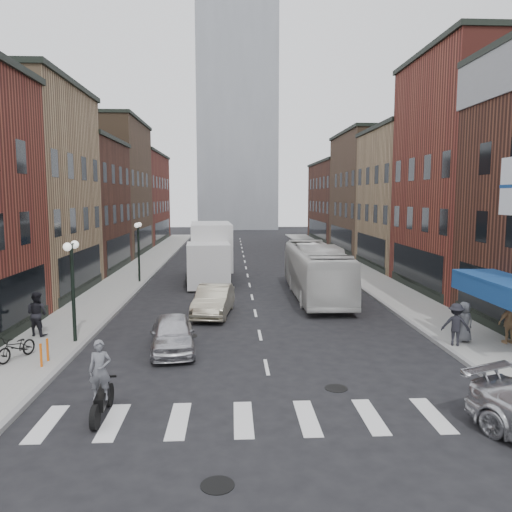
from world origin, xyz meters
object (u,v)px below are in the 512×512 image
at_px(ped_left_solo, 37,314).
at_px(ped_right_a, 456,324).
at_px(parked_bicycle, 17,347).
at_px(ped_right_b, 510,323).
at_px(streetlamp_near, 72,272).
at_px(streetlamp_far, 138,240).
at_px(motorcycle_rider, 101,382).
at_px(transit_bus, 316,271).
at_px(sedan_left_near, 172,333).
at_px(ped_right_c, 464,322).
at_px(bike_rack, 44,352).
at_px(sedan_left_far, 214,300).
at_px(box_truck, 210,253).

height_order(ped_left_solo, ped_right_a, ped_left_solo).
xyz_separation_m(parked_bicycle, ped_right_b, (18.34, 1.01, 0.39)).
height_order(streetlamp_near, streetlamp_far, same).
height_order(motorcycle_rider, transit_bus, transit_bus).
height_order(sedan_left_near, ped_right_c, ped_right_c).
distance_m(bike_rack, sedan_left_near, 4.49).
bearing_deg(motorcycle_rider, ped_right_c, 19.65).
height_order(sedan_left_far, ped_right_c, ped_right_c).
distance_m(sedan_left_near, ped_right_a, 10.85).
distance_m(streetlamp_far, ped_right_c, 21.44).
bearing_deg(motorcycle_rider, bike_rack, 120.94).
xyz_separation_m(transit_bus, sedan_left_near, (-7.18, -9.93, -0.85)).
bearing_deg(sedan_left_near, motorcycle_rider, -109.03).
height_order(sedan_left_far, parked_bicycle, sedan_left_far).
bearing_deg(ped_right_b, box_truck, -61.52).
height_order(box_truck, ped_right_a, box_truck).
bearing_deg(streetlamp_far, ped_right_b, -41.72).
xyz_separation_m(motorcycle_rider, transit_bus, (8.38, 15.64, 0.54)).
bearing_deg(parked_bicycle, ped_right_a, 24.82).
xyz_separation_m(bike_rack, sedan_left_near, (4.15, 1.70, 0.13)).
height_order(motorcycle_rider, ped_right_c, motorcycle_rider).
height_order(motorcycle_rider, ped_right_b, motorcycle_rider).
distance_m(motorcycle_rider, ped_right_a, 13.21).
xyz_separation_m(streetlamp_near, streetlamp_far, (0.00, 14.00, 0.00)).
relative_size(transit_bus, ped_left_solo, 5.99).
bearing_deg(ped_right_a, sedan_left_far, -9.23).
height_order(bike_rack, ped_right_b, ped_right_b).
height_order(ped_left_solo, ped_right_c, ped_left_solo).
xyz_separation_m(motorcycle_rider, parked_bicycle, (-4.09, 4.55, -0.40)).
distance_m(box_truck, motorcycle_rider, 21.80).
bearing_deg(bike_rack, transit_bus, 45.73).
xyz_separation_m(sedan_left_far, ped_right_a, (9.48, -5.99, 0.23)).
height_order(streetlamp_far, ped_right_b, streetlamp_far).
bearing_deg(streetlamp_near, ped_left_solo, 153.28).
height_order(streetlamp_far, sedan_left_far, streetlamp_far).
distance_m(streetlamp_near, sedan_left_near, 4.65).
bearing_deg(ped_left_solo, transit_bus, -128.72).
bearing_deg(transit_bus, motorcycle_rider, -117.60).
bearing_deg(streetlamp_near, sedan_left_far, 41.41).
bearing_deg(transit_bus, sedan_left_near, -125.30).
bearing_deg(parked_bicycle, streetlamp_far, 106.98).
xyz_separation_m(sedan_left_near, ped_right_c, (11.38, 0.15, 0.27)).
height_order(streetlamp_far, parked_bicycle, streetlamp_far).
bearing_deg(ped_left_solo, bike_rack, 133.22).
height_order(motorcycle_rider, ped_left_solo, motorcycle_rider).
distance_m(box_truck, ped_right_c, 19.06).
bearing_deg(ped_right_a, sedan_left_near, 21.48).
bearing_deg(transit_bus, streetlamp_near, -140.71).
bearing_deg(ped_right_a, bike_rack, 28.40).
height_order(ped_right_b, ped_right_c, ped_right_b).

